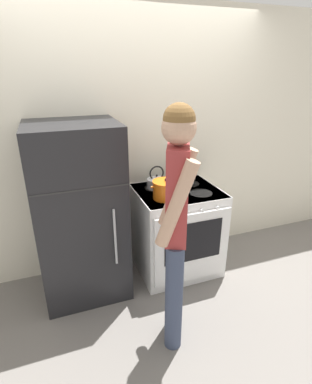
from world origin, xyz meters
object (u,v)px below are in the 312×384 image
refrigerator (80,213)px  stove_range (178,231)px  tea_kettle (157,182)px  person (176,221)px  utensil_jar (190,177)px  dutch_oven_pot (166,190)px

refrigerator → stove_range: 1.00m
tea_kettle → person: 0.98m
stove_range → tea_kettle: 0.55m
tea_kettle → utensil_jar: 0.37m
stove_range → person: bearing=-115.6°
refrigerator → utensil_jar: bearing=6.9°
refrigerator → dutch_oven_pot: (0.76, -0.14, 0.18)m
stove_range → utensil_jar: (0.20, 0.17, 0.50)m
refrigerator → tea_kettle: bearing=9.6°
person → dutch_oven_pot: bearing=8.6°
tea_kettle → utensil_jar: bearing=1.2°
tea_kettle → dutch_oven_pot: bearing=-93.0°
stove_range → tea_kettle: (-0.17, 0.16, 0.50)m
dutch_oven_pot → refrigerator: bearing=169.4°
stove_range → person: person is taller
utensil_jar → person: size_ratio=0.14×
stove_range → dutch_oven_pot: size_ratio=3.09×
stove_range → dutch_oven_pot: 0.56m
stove_range → person: 1.05m
stove_range → person: (-0.38, -0.79, 0.57)m
dutch_oven_pot → tea_kettle: (0.01, 0.27, -0.02)m
dutch_oven_pot → person: (-0.20, -0.68, 0.06)m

